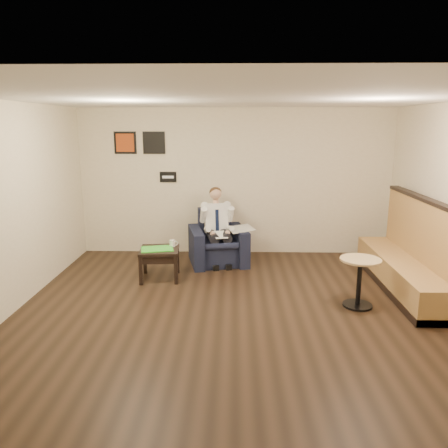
{
  "coord_description": "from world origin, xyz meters",
  "views": [
    {
      "loc": [
        -0.02,
        -5.39,
        2.49
      ],
      "look_at": [
        -0.18,
        1.2,
        0.98
      ],
      "focal_mm": 35.0,
      "sensor_mm": 36.0,
      "label": 1
    }
  ],
  "objects_px": {
    "seated_man": "(219,230)",
    "cafe_table": "(359,283)",
    "green_folder": "(157,249)",
    "banquette": "(405,245)",
    "smartphone": "(164,245)",
    "coffee_mug": "(172,243)",
    "armchair": "(218,237)",
    "side_table": "(160,264)"
  },
  "relations": [
    {
      "from": "green_folder",
      "to": "cafe_table",
      "type": "bearing_deg",
      "value": -19.07
    },
    {
      "from": "banquette",
      "to": "cafe_table",
      "type": "relative_size",
      "value": 3.93
    },
    {
      "from": "armchair",
      "to": "cafe_table",
      "type": "distance_m",
      "value": 2.81
    },
    {
      "from": "seated_man",
      "to": "coffee_mug",
      "type": "xyz_separation_m",
      "value": [
        -0.76,
        -0.6,
        -0.09
      ]
    },
    {
      "from": "cafe_table",
      "to": "seated_man",
      "type": "bearing_deg",
      "value": 138.0
    },
    {
      "from": "armchair",
      "to": "side_table",
      "type": "height_order",
      "value": "armchair"
    },
    {
      "from": "green_folder",
      "to": "cafe_table",
      "type": "relative_size",
      "value": 0.73
    },
    {
      "from": "green_folder",
      "to": "banquette",
      "type": "relative_size",
      "value": 0.19
    },
    {
      "from": "seated_man",
      "to": "banquette",
      "type": "height_order",
      "value": "banquette"
    },
    {
      "from": "coffee_mug",
      "to": "armchair",
      "type": "bearing_deg",
      "value": 44.45
    },
    {
      "from": "armchair",
      "to": "side_table",
      "type": "bearing_deg",
      "value": -148.62
    },
    {
      "from": "seated_man",
      "to": "banquette",
      "type": "relative_size",
      "value": 0.48
    },
    {
      "from": "seated_man",
      "to": "cafe_table",
      "type": "height_order",
      "value": "seated_man"
    },
    {
      "from": "seated_man",
      "to": "smartphone",
      "type": "bearing_deg",
      "value": -160.06
    },
    {
      "from": "smartphone",
      "to": "cafe_table",
      "type": "xyz_separation_m",
      "value": [
        2.92,
        -1.24,
        -0.17
      ]
    },
    {
      "from": "banquette",
      "to": "green_folder",
      "type": "bearing_deg",
      "value": 175.13
    },
    {
      "from": "banquette",
      "to": "seated_man",
      "type": "bearing_deg",
      "value": 159.03
    },
    {
      "from": "seated_man",
      "to": "cafe_table",
      "type": "distance_m",
      "value": 2.72
    },
    {
      "from": "seated_man",
      "to": "green_folder",
      "type": "distance_m",
      "value": 1.26
    },
    {
      "from": "smartphone",
      "to": "cafe_table",
      "type": "height_order",
      "value": "cafe_table"
    },
    {
      "from": "armchair",
      "to": "coffee_mug",
      "type": "xyz_separation_m",
      "value": [
        -0.73,
        -0.72,
        0.08
      ]
    },
    {
      "from": "coffee_mug",
      "to": "cafe_table",
      "type": "bearing_deg",
      "value": -23.63
    },
    {
      "from": "cafe_table",
      "to": "armchair",
      "type": "bearing_deg",
      "value": 136.49
    },
    {
      "from": "green_folder",
      "to": "side_table",
      "type": "bearing_deg",
      "value": 38.14
    },
    {
      "from": "side_table",
      "to": "banquette",
      "type": "relative_size",
      "value": 0.23
    },
    {
      "from": "armchair",
      "to": "coffee_mug",
      "type": "bearing_deg",
      "value": -147.41
    },
    {
      "from": "green_folder",
      "to": "smartphone",
      "type": "bearing_deg",
      "value": 70.49
    },
    {
      "from": "seated_man",
      "to": "side_table",
      "type": "bearing_deg",
      "value": -153.67
    },
    {
      "from": "green_folder",
      "to": "armchair",
      "type": "bearing_deg",
      "value": 43.08
    },
    {
      "from": "side_table",
      "to": "seated_man",
      "type": "bearing_deg",
      "value": 38.19
    },
    {
      "from": "side_table",
      "to": "green_folder",
      "type": "height_order",
      "value": "green_folder"
    },
    {
      "from": "coffee_mug",
      "to": "smartphone",
      "type": "height_order",
      "value": "coffee_mug"
    },
    {
      "from": "side_table",
      "to": "green_folder",
      "type": "distance_m",
      "value": 0.26
    },
    {
      "from": "side_table",
      "to": "cafe_table",
      "type": "height_order",
      "value": "cafe_table"
    },
    {
      "from": "seated_man",
      "to": "green_folder",
      "type": "xyz_separation_m",
      "value": [
        -0.98,
        -0.77,
        -0.14
      ]
    },
    {
      "from": "smartphone",
      "to": "banquette",
      "type": "height_order",
      "value": "banquette"
    },
    {
      "from": "green_folder",
      "to": "cafe_table",
      "type": "xyz_separation_m",
      "value": [
        2.99,
        -1.03,
        -0.17
      ]
    },
    {
      "from": "seated_man",
      "to": "cafe_table",
      "type": "xyz_separation_m",
      "value": [
        2.01,
        -1.81,
        -0.31
      ]
    },
    {
      "from": "coffee_mug",
      "to": "side_table",
      "type": "bearing_deg",
      "value": -141.86
    },
    {
      "from": "seated_man",
      "to": "cafe_table",
      "type": "relative_size",
      "value": 1.89
    },
    {
      "from": "coffee_mug",
      "to": "banquette",
      "type": "height_order",
      "value": "banquette"
    },
    {
      "from": "coffee_mug",
      "to": "cafe_table",
      "type": "distance_m",
      "value": 3.03
    }
  ]
}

